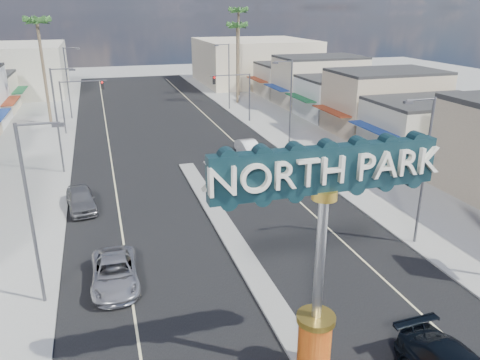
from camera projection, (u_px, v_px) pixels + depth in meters
ground at (184, 162)px, 43.78m from camera, size 160.00×160.00×0.00m
road at (184, 162)px, 43.78m from camera, size 20.00×120.00×0.01m
median_island at (231, 236)px, 29.40m from camera, size 1.30×30.00×0.16m
sidewalk_left at (22, 176)px, 39.94m from camera, size 8.00×120.00×0.12m
sidewalk_right at (320, 149)px, 47.59m from camera, size 8.00×120.00×0.12m
storefront_row_right at (347, 94)px, 60.96m from camera, size 12.00×42.00×6.00m
backdrop_far_left at (0, 70)px, 76.77m from camera, size 20.00×20.00×8.00m
backdrop_far_right at (254, 61)px, 88.79m from camera, size 20.00×20.00×8.00m
gateway_sign at (322, 238)px, 16.58m from camera, size 8.20×1.50×9.15m
traffic_signal_left at (78, 96)px, 52.35m from camera, size 5.09×0.45×6.00m
traffic_signal_right at (236, 88)px, 57.37m from camera, size 5.09×0.45×6.00m
streetlight_l_near at (33, 208)px, 21.23m from camera, size 2.03×0.22×9.00m
streetlight_l_mid at (59, 116)px, 39.18m from camera, size 2.03×0.22×9.00m
streetlight_l_far at (69, 80)px, 58.92m from camera, size 2.03×0.22×9.00m
streetlight_r_near at (423, 165)px, 26.93m from camera, size 2.03×0.22×9.00m
streetlight_r_mid at (289, 102)px, 44.88m from camera, size 2.03×0.22×9.00m
streetlight_r_far at (228, 73)px, 64.62m from camera, size 2.03×0.22×9.00m
palm_left_far at (37, 27)px, 54.19m from camera, size 2.60×2.60×13.10m
palm_right_mid at (237, 30)px, 66.99m from camera, size 2.60×2.60×12.10m
palm_right_far at (239, 16)px, 72.30m from camera, size 2.60×2.60×14.10m
suv_left at (115, 273)px, 24.20m from camera, size 2.46×5.16×1.42m
car_parked_left at (81, 199)px, 33.27m from camera, size 2.41×4.84×1.59m
car_parked_right at (249, 148)px, 45.55m from camera, size 1.82×4.49×1.45m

